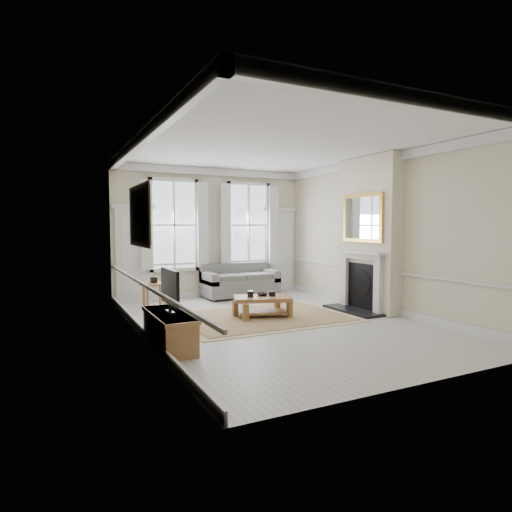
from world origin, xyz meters
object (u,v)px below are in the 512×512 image
coffee_table (262,300)px  tv_stand (169,330)px  side_table (154,288)px  sofa (239,283)px

coffee_table → tv_stand: 2.62m
tv_stand → coffee_table: bearing=29.2°
coffee_table → side_table: bearing=149.8°
sofa → side_table: (-2.37, -0.47, 0.09)m
side_table → coffee_table: 2.72m
coffee_table → tv_stand: size_ratio=0.88×
side_table → tv_stand: size_ratio=0.41×
tv_stand → sofa: bearing=52.7°
sofa → tv_stand: sofa is taller
tv_stand → side_table: bearing=80.8°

